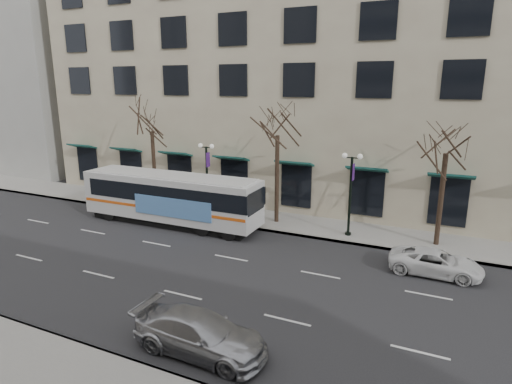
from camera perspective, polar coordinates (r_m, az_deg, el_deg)
The scene contains 12 objects.
ground at distance 21.68m, azimuth -6.27°, elevation -10.91°, with size 160.00×160.00×0.00m, color black.
sidewalk_far at distance 27.79m, azimuth 12.52°, elevation -5.22°, with size 80.00×4.00×0.15m, color gray.
building_hotel at distance 39.76m, azimuth 7.15°, elevation 18.25°, with size 40.00×20.00×24.00m, color tan.
building_far_upblock at distance 61.46m, azimuth -28.43°, elevation 17.16°, with size 28.00×20.00×28.00m, color #999993.
tree_far_left at distance 32.70m, azimuth -13.80°, elevation 9.52°, with size 3.60×3.60×8.34m.
tree_far_mid at distance 27.60m, azimuth 2.90°, elevation 9.52°, with size 3.60×3.60×8.55m.
tree_far_right at distance 25.66m, azimuth 24.22°, elevation 6.84°, with size 3.60×3.60×8.06m.
lamp_post_left at distance 29.89m, azimuth -6.54°, elevation 2.13°, with size 1.22×0.45×5.21m.
lamp_post_right at distance 26.22m, azimuth 12.49°, elevation 0.15°, with size 1.22×0.45×5.21m.
city_bus at distance 28.91m, azimuth -11.15°, elevation -0.70°, with size 12.52×2.86×3.39m.
silver_car at distance 15.86m, azimuth -7.47°, elevation -18.19°, with size 2.01×4.94×1.43m, color #A5A7AD.
white_pickup at distance 23.16m, azimuth 22.83°, elevation -8.66°, with size 2.03×4.41×1.22m, color white.
Camera 1 is at (10.31, -16.70, 9.21)m, focal length 30.00 mm.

